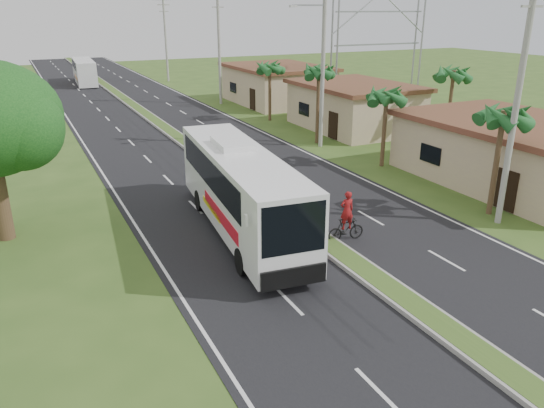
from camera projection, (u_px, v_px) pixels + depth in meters
name	position (u px, v px, depth m)	size (l,w,h in m)	color
ground	(373.00, 280.00, 19.39)	(180.00, 180.00, 0.00)	#37541E
road_asphalt	(198.00, 153.00, 36.25)	(14.00, 160.00, 0.02)	black
median_strip	(198.00, 152.00, 36.21)	(1.20, 160.00, 0.18)	gray
lane_edge_left	(97.00, 165.00, 33.50)	(0.12, 160.00, 0.01)	silver
lane_edge_right	(285.00, 143.00, 39.00)	(0.12, 160.00, 0.01)	silver
shop_near	(516.00, 152.00, 29.58)	(8.60, 12.60, 3.52)	tan
shop_mid	(354.00, 106.00, 43.04)	(7.60, 10.60, 3.67)	tan
shop_far	(277.00, 84.00, 54.81)	(8.60, 11.60, 3.82)	tan
palm_verge_a	(503.00, 116.00, 23.97)	(2.40, 2.40, 5.45)	#473321
palm_verge_b	(387.00, 96.00, 31.85)	(2.40, 2.40, 5.05)	#473321
palm_verge_c	(319.00, 72.00, 37.24)	(2.40, 2.40, 5.85)	#473321
palm_verge_d	(270.00, 68.00, 45.23)	(2.40, 2.40, 5.25)	#473321
palm_behind_shop	(454.00, 74.00, 37.51)	(2.40, 2.40, 5.65)	#473321
utility_pole_a	(517.00, 99.00, 22.60)	(1.60, 0.28, 11.00)	gray
utility_pole_b	(323.00, 56.00, 35.87)	(3.20, 0.28, 12.00)	gray
utility_pole_c	(219.00, 47.00, 52.94)	(1.60, 0.28, 11.00)	gray
utility_pole_d	(166.00, 39.00, 69.88)	(1.60, 0.28, 10.50)	gray
billboard_lattice	(379.00, 35.00, 51.34)	(10.18, 1.18, 12.07)	gray
coach_bus_main	(240.00, 186.00, 22.83)	(3.75, 12.25, 3.90)	white
coach_bus_far	(84.00, 70.00, 68.69)	(2.89, 10.60, 3.05)	silver
motorcyclist	(346.00, 223.00, 22.36)	(1.71, 0.61, 2.23)	black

